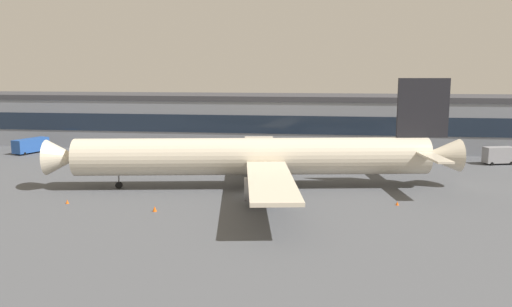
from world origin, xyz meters
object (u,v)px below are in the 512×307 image
object	(u,v)px
fuel_truck	(31,145)
traffic_cone_2	(397,203)
traffic_cone_1	(155,209)
stair_truck	(499,155)
traffic_cone_0	(67,202)
airliner	(258,156)

from	to	relation	value
fuel_truck	traffic_cone_2	distance (m)	86.03
fuel_truck	traffic_cone_1	world-z (taller)	fuel_truck
stair_truck	traffic_cone_0	size ratio (longest dim) A/B	11.14
fuel_truck	traffic_cone_0	size ratio (longest dim) A/B	15.33
traffic_cone_2	fuel_truck	bearing A→B (deg)	154.71
airliner	traffic_cone_2	world-z (taller)	airliner
traffic_cone_1	fuel_truck	bearing A→B (deg)	135.05
traffic_cone_0	traffic_cone_2	distance (m)	47.18
traffic_cone_0	airliner	bearing A→B (deg)	28.60
fuel_truck	traffic_cone_1	size ratio (longest dim) A/B	12.31
traffic_cone_1	traffic_cone_0	bearing A→B (deg)	170.65
fuel_truck	stair_truck	xyz separation A→B (m)	(102.36, -0.46, 0.10)
traffic_cone_1	traffic_cone_2	distance (m)	33.96
fuel_truck	traffic_cone_0	bearing A→B (deg)	-53.88
fuel_truck	traffic_cone_1	bearing A→B (deg)	-44.95
airliner	traffic_cone_0	size ratio (longest dim) A/B	115.61
stair_truck	traffic_cone_1	world-z (taller)	stair_truck
airliner	traffic_cone_2	bearing A→B (deg)	-21.78
traffic_cone_1	traffic_cone_2	world-z (taller)	traffic_cone_1
airliner	fuel_truck	xyz separation A→B (m)	(-56.71, 28.33, -3.26)
stair_truck	traffic_cone_2	size ratio (longest dim) A/B	11.38
traffic_cone_0	traffic_cone_1	distance (m)	14.00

